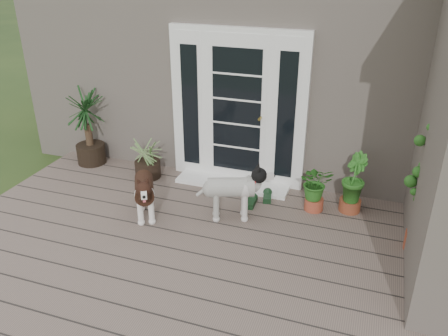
% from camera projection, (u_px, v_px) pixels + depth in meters
% --- Properties ---
extents(deck, '(6.20, 4.60, 0.12)m').
position_uv_depth(deck, '(191.00, 277.00, 4.80)').
color(deck, '#6B5B4C').
rests_on(deck, ground).
extents(house_main, '(7.40, 4.00, 3.10)m').
position_uv_depth(house_main, '(286.00, 53.00, 7.76)').
color(house_main, '#665E54').
rests_on(house_main, ground).
extents(door_unit, '(1.90, 0.14, 2.15)m').
position_uv_depth(door_unit, '(238.00, 109.00, 6.23)').
color(door_unit, white).
rests_on(door_unit, deck).
extents(door_step, '(1.60, 0.40, 0.05)m').
position_uv_depth(door_step, '(232.00, 183.00, 6.52)').
color(door_step, white).
rests_on(door_step, deck).
extents(brindle_dog, '(0.63, 0.79, 0.61)m').
position_uv_depth(brindle_dog, '(145.00, 196.00, 5.63)').
color(brindle_dog, '#381F14').
rests_on(brindle_dog, deck).
extents(white_dog, '(0.83, 0.58, 0.63)m').
position_uv_depth(white_dog, '(231.00, 196.00, 5.60)').
color(white_dog, silver).
rests_on(white_dog, deck).
extents(spider_plant, '(0.80, 0.80, 0.66)m').
position_uv_depth(spider_plant, '(147.00, 156.00, 6.63)').
color(spider_plant, '#819159').
rests_on(spider_plant, deck).
extents(yucca, '(1.03, 1.03, 1.20)m').
position_uv_depth(yucca, '(88.00, 127.00, 6.96)').
color(yucca, black).
rests_on(yucca, deck).
extents(herb_a, '(0.53, 0.53, 0.54)m').
position_uv_depth(herb_a, '(315.00, 191.00, 5.81)').
color(herb_a, '#20611B').
rests_on(herb_a, deck).
extents(herb_b, '(0.45, 0.45, 0.58)m').
position_uv_depth(herb_b, '(352.00, 191.00, 5.78)').
color(herb_b, '#245718').
rests_on(herb_b, deck).
extents(herb_c, '(0.44, 0.44, 0.63)m').
position_uv_depth(herb_c, '(429.00, 194.00, 5.64)').
color(herb_c, '#20651C').
rests_on(herb_c, deck).
extents(sapling, '(0.53, 0.53, 1.54)m').
position_uv_depth(sapling, '(429.00, 189.00, 4.81)').
color(sapling, '#225217').
rests_on(sapling, deck).
extents(clog_left, '(0.21, 0.34, 0.09)m').
position_uv_depth(clog_left, '(267.00, 196.00, 6.14)').
color(clog_left, black).
rests_on(clog_left, deck).
extents(clog_right, '(0.16, 0.33, 0.10)m').
position_uv_depth(clog_right, '(251.00, 201.00, 6.01)').
color(clog_right, black).
rests_on(clog_right, deck).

